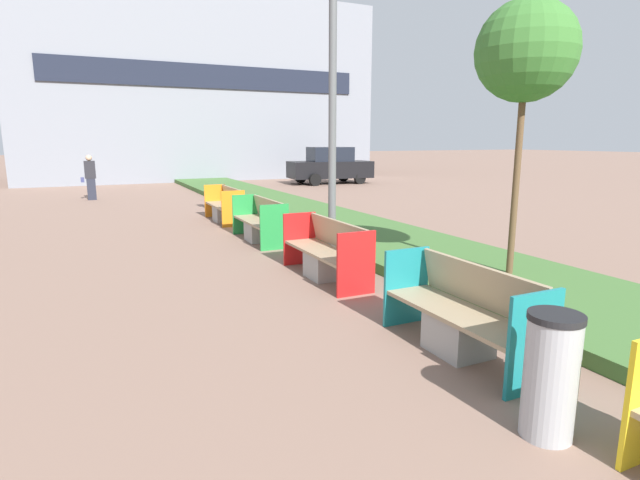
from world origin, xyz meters
TOP-DOWN VIEW (x-y plane):
  - planter_grass_strip at (3.20, 12.00)m, footprint 2.80×120.00m
  - building_backdrop at (4.00, 33.52)m, footprint 19.45×7.32m
  - bench_teal_frame at (0.94, 6.67)m, footprint 0.65×1.97m
  - bench_red_frame at (0.94, 9.90)m, footprint 0.65×2.12m
  - bench_green_frame at (0.94, 13.27)m, footprint 0.65×2.07m
  - bench_orange_frame at (0.94, 16.29)m, footprint 0.65×1.99m
  - litter_bin at (0.49, 5.19)m, footprint 0.40×0.40m
  - street_lamp_post at (1.55, 10.94)m, footprint 0.24×0.44m
  - sapling_tree_near at (3.34, 8.34)m, footprint 1.45×1.45m
  - pedestrian_walking at (-2.30, 23.39)m, footprint 0.53×0.24m
  - parked_car_distant at (8.98, 25.95)m, footprint 4.36×2.20m

SIDE VIEW (x-z plane):
  - planter_grass_strip at x=3.20m, z-range 0.00..0.18m
  - bench_teal_frame at x=0.94m, z-range -0.11..0.83m
  - bench_orange_frame at x=0.94m, z-range -0.11..0.83m
  - bench_green_frame at x=0.94m, z-range -0.10..0.84m
  - bench_red_frame at x=0.94m, z-range -0.10..0.84m
  - litter_bin at x=0.49m, z-range 0.00..0.98m
  - pedestrian_walking at x=-2.30m, z-range 0.01..1.68m
  - parked_car_distant at x=8.98m, z-range -0.02..1.84m
  - sapling_tree_near at x=3.34m, z-range 1.35..5.55m
  - street_lamp_post at x=1.55m, z-range 0.38..8.20m
  - building_backdrop at x=4.00m, z-range 0.00..9.95m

